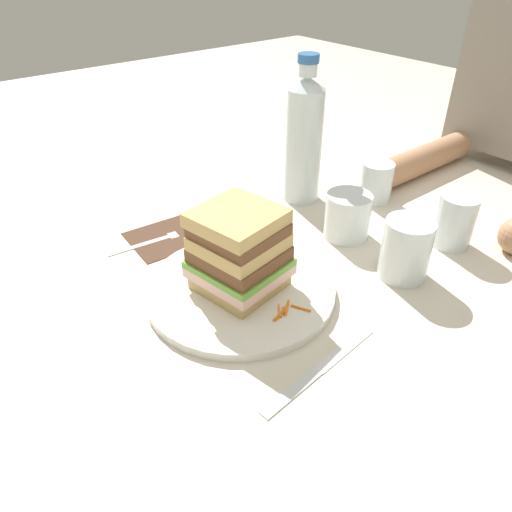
{
  "coord_description": "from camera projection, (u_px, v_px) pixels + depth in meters",
  "views": [
    {
      "loc": [
        0.43,
        -0.32,
        0.45
      ],
      "look_at": [
        -0.02,
        0.04,
        0.05
      ],
      "focal_mm": 33.69,
      "sensor_mm": 36.0,
      "label": 1
    }
  ],
  "objects": [
    {
      "name": "napkin_dark",
      "position": [
        169.0,
        236.0,
        0.84
      ],
      "size": [
        0.12,
        0.14,
        0.0
      ],
      "primitive_type": "cube",
      "rotation": [
        0.0,
        0.0,
        -0.07
      ],
      "color": "#4C3323",
      "rests_on": "ground_plane"
    },
    {
      "name": "carrot_shred_2",
      "position": [
        198.0,
        255.0,
        0.77
      ],
      "size": [
        0.0,
        0.02,
        0.0
      ],
      "primitive_type": "cylinder",
      "rotation": [
        0.0,
        1.57,
        1.63
      ],
      "color": "orange",
      "rests_on": "main_plate"
    },
    {
      "name": "carrot_shred_9",
      "position": [
        279.0,
        309.0,
        0.66
      ],
      "size": [
        0.02,
        0.02,
        0.0
      ],
      "primitive_type": "cylinder",
      "rotation": [
        0.0,
        1.57,
        5.56
      ],
      "color": "orange",
      "rests_on": "main_plate"
    },
    {
      "name": "carrot_shred_3",
      "position": [
        202.0,
        259.0,
        0.76
      ],
      "size": [
        0.02,
        0.01,
        0.0
      ],
      "primitive_type": "cylinder",
      "rotation": [
        0.0,
        1.57,
        6.03
      ],
      "color": "orange",
      "rests_on": "main_plate"
    },
    {
      "name": "juice_glass",
      "position": [
        405.0,
        252.0,
        0.72
      ],
      "size": [
        0.07,
        0.07,
        0.1
      ],
      "color": "white",
      "rests_on": "ground_plane"
    },
    {
      "name": "water_bottle",
      "position": [
        304.0,
        139.0,
        0.89
      ],
      "size": [
        0.07,
        0.07,
        0.27
      ],
      "color": "silver",
      "rests_on": "ground_plane"
    },
    {
      "name": "empty_tumbler_1",
      "position": [
        376.0,
        182.0,
        0.94
      ],
      "size": [
        0.06,
        0.06,
        0.08
      ],
      "primitive_type": "cylinder",
      "color": "silver",
      "rests_on": "ground_plane"
    },
    {
      "name": "carrot_shred_7",
      "position": [
        280.0,
        315.0,
        0.65
      ],
      "size": [
        0.01,
        0.03,
        0.0
      ],
      "primitive_type": "cylinder",
      "rotation": [
        0.0,
        1.57,
        1.79
      ],
      "color": "orange",
      "rests_on": "main_plate"
    },
    {
      "name": "knife",
      "position": [
        317.0,
        371.0,
        0.58
      ],
      "size": [
        0.03,
        0.2,
        0.0
      ],
      "color": "silver",
      "rests_on": "ground_plane"
    },
    {
      "name": "carrot_shred_8",
      "position": [
        282.0,
        312.0,
        0.65
      ],
      "size": [
        0.01,
        0.02,
        0.0
      ],
      "primitive_type": "cylinder",
      "rotation": [
        0.0,
        1.57,
        2.19
      ],
      "color": "orange",
      "rests_on": "main_plate"
    },
    {
      "name": "sandwich",
      "position": [
        239.0,
        251.0,
        0.67
      ],
      "size": [
        0.14,
        0.13,
        0.12
      ],
      "color": "tan",
      "rests_on": "main_plate"
    },
    {
      "name": "empty_tumbler_0",
      "position": [
        455.0,
        221.0,
        0.8
      ],
      "size": [
        0.06,
        0.06,
        0.09
      ],
      "primitive_type": "cylinder",
      "color": "silver",
      "rests_on": "ground_plane"
    },
    {
      "name": "fork",
      "position": [
        157.0,
        238.0,
        0.83
      ],
      "size": [
        0.03,
        0.17,
        0.0
      ],
      "color": "silver",
      "rests_on": "napkin_dark"
    },
    {
      "name": "carrot_shred_5",
      "position": [
        189.0,
        268.0,
        0.74
      ],
      "size": [
        0.01,
        0.02,
        0.0
      ],
      "primitive_type": "cylinder",
      "rotation": [
        0.0,
        1.57,
        5.26
      ],
      "color": "orange",
      "rests_on": "main_plate"
    },
    {
      "name": "carrot_shred_4",
      "position": [
        207.0,
        255.0,
        0.77
      ],
      "size": [
        0.03,
        0.01,
        0.0
      ],
      "primitive_type": "cylinder",
      "rotation": [
        0.0,
        1.57,
        0.32
      ],
      "color": "orange",
      "rests_on": "main_plate"
    },
    {
      "name": "carrot_shred_10",
      "position": [
        301.0,
        308.0,
        0.66
      ],
      "size": [
        0.03,
        0.02,
        0.0
      ],
      "primitive_type": "cylinder",
      "rotation": [
        0.0,
        1.57,
        0.47
      ],
      "color": "orange",
      "rests_on": "main_plate"
    },
    {
      "name": "carrot_shred_0",
      "position": [
        189.0,
        262.0,
        0.75
      ],
      "size": [
        0.02,
        0.01,
        0.0
      ],
      "primitive_type": "cylinder",
      "rotation": [
        0.0,
        1.57,
        0.34
      ],
      "color": "orange",
      "rests_on": "main_plate"
    },
    {
      "name": "main_plate",
      "position": [
        240.0,
        289.0,
        0.71
      ],
      "size": [
        0.28,
        0.28,
        0.01
      ],
      "primitive_type": "cylinder",
      "color": "white",
      "rests_on": "ground_plane"
    },
    {
      "name": "empty_tumbler_2",
      "position": [
        347.0,
        216.0,
        0.82
      ],
      "size": [
        0.08,
        0.08,
        0.08
      ],
      "primitive_type": "cylinder",
      "color": "silver",
      "rests_on": "ground_plane"
    },
    {
      "name": "carrot_shred_1",
      "position": [
        190.0,
        263.0,
        0.75
      ],
      "size": [
        0.02,
        0.0,
        0.0
      ],
      "primitive_type": "cylinder",
      "rotation": [
        0.0,
        1.57,
        6.2
      ],
      "color": "orange",
      "rests_on": "main_plate"
    },
    {
      "name": "ground_plane",
      "position": [
        243.0,
        302.0,
        0.69
      ],
      "size": [
        3.0,
        3.0,
        0.0
      ],
      "primitive_type": "plane",
      "color": "beige"
    },
    {
      "name": "carrot_shred_6",
      "position": [
        287.0,
        308.0,
        0.66
      ],
      "size": [
        0.02,
        0.03,
        0.0
      ],
      "primitive_type": "cylinder",
      "rotation": [
        0.0,
        1.57,
        5.41
      ],
      "color": "orange",
      "rests_on": "main_plate"
    }
  ]
}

